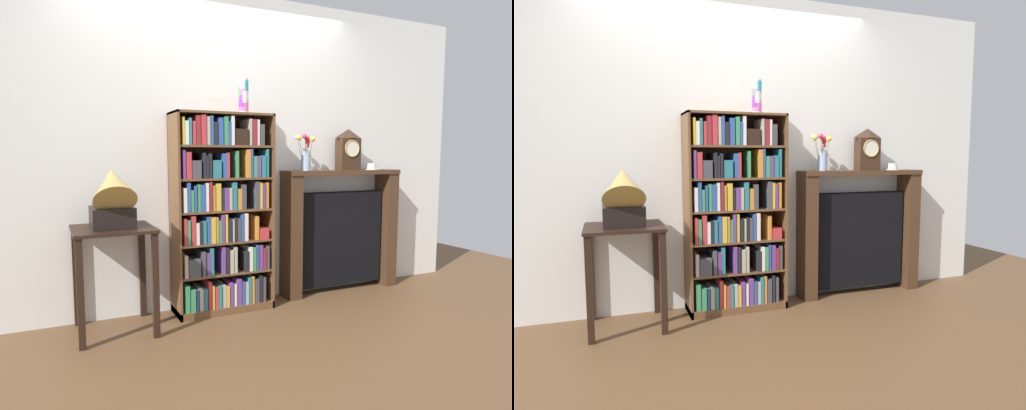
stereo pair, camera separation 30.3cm
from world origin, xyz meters
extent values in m
cube|color=brown|center=(0.00, 0.00, -0.01)|extent=(7.78, 6.40, 0.02)
cube|color=silver|center=(0.16, 0.34, 1.30)|extent=(4.78, 0.08, 2.60)
cube|color=brown|center=(-0.39, 0.14, 0.80)|extent=(0.02, 0.32, 1.60)
cube|color=brown|center=(0.39, 0.14, 0.80)|extent=(0.02, 0.32, 1.60)
cube|color=#4C311C|center=(0.00, 0.30, 0.80)|extent=(0.80, 0.01, 1.60)
cube|color=brown|center=(0.00, 0.14, 1.59)|extent=(0.80, 0.32, 0.02)
cube|color=brown|center=(0.00, 0.14, 0.03)|extent=(0.80, 0.32, 0.06)
cube|color=#388E56|center=(-0.34, 0.13, 0.16)|extent=(0.04, 0.27, 0.21)
cube|color=#388E56|center=(-0.30, 0.12, 0.15)|extent=(0.04, 0.25, 0.18)
cube|color=#2D519E|center=(-0.26, 0.12, 0.14)|extent=(0.02, 0.24, 0.17)
cube|color=#B2A893|center=(-0.23, 0.10, 0.15)|extent=(0.03, 0.21, 0.17)
cube|color=teal|center=(-0.20, 0.12, 0.15)|extent=(0.03, 0.24, 0.17)
cube|color=#C63338|center=(-0.16, 0.10, 0.17)|extent=(0.03, 0.21, 0.22)
cube|color=gold|center=(-0.13, 0.12, 0.15)|extent=(0.02, 0.25, 0.19)
cube|color=#C63338|center=(-0.10, 0.11, 0.15)|extent=(0.03, 0.23, 0.17)
cube|color=teal|center=(-0.07, 0.13, 0.15)|extent=(0.03, 0.26, 0.18)
cube|color=#B2A893|center=(-0.04, 0.11, 0.15)|extent=(0.03, 0.24, 0.18)
cube|color=gold|center=(-0.01, 0.12, 0.14)|extent=(0.02, 0.25, 0.17)
cube|color=#663884|center=(0.02, 0.12, 0.16)|extent=(0.03, 0.24, 0.19)
cube|color=white|center=(0.06, 0.12, 0.15)|extent=(0.02, 0.26, 0.18)
cube|color=#663884|center=(0.09, 0.13, 0.17)|extent=(0.04, 0.27, 0.22)
cube|color=#2D519E|center=(0.13, 0.12, 0.16)|extent=(0.02, 0.25, 0.19)
cube|color=#B2A893|center=(0.16, 0.13, 0.15)|extent=(0.03, 0.27, 0.18)
cube|color=teal|center=(0.18, 0.13, 0.17)|extent=(0.02, 0.26, 0.22)
cube|color=orange|center=(0.21, 0.11, 0.17)|extent=(0.02, 0.22, 0.22)
cube|color=#424247|center=(0.25, 0.12, 0.16)|extent=(0.04, 0.25, 0.20)
cube|color=black|center=(0.28, 0.10, 0.17)|extent=(0.02, 0.21, 0.22)
cube|color=#424247|center=(0.31, 0.12, 0.16)|extent=(0.02, 0.26, 0.21)
cube|color=brown|center=(0.00, 0.14, 0.32)|extent=(0.77, 0.30, 0.02)
cube|color=#B2A893|center=(-0.35, 0.12, 0.42)|extent=(0.03, 0.24, 0.18)
cube|color=#424247|center=(-0.28, 0.11, 0.40)|extent=(0.09, 0.22, 0.14)
cube|color=#424247|center=(-0.21, 0.10, 0.43)|extent=(0.03, 0.21, 0.19)
cube|color=#663884|center=(-0.17, 0.11, 0.42)|extent=(0.03, 0.23, 0.18)
cube|color=teal|center=(-0.14, 0.12, 0.44)|extent=(0.03, 0.25, 0.22)
cube|color=#663884|center=(-0.04, 0.12, 0.44)|extent=(0.03, 0.25, 0.22)
cube|color=black|center=(-0.01, 0.12, 0.44)|extent=(0.02, 0.24, 0.21)
cube|color=#B2A893|center=(0.03, 0.10, 0.43)|extent=(0.03, 0.21, 0.19)
cube|color=#B2A893|center=(0.06, 0.13, 0.44)|extent=(0.02, 0.26, 0.21)
cube|color=black|center=(0.16, 0.13, 0.42)|extent=(0.03, 0.27, 0.17)
cube|color=white|center=(0.19, 0.13, 0.43)|extent=(0.03, 0.26, 0.20)
cube|color=#388E56|center=(0.22, 0.12, 0.43)|extent=(0.03, 0.25, 0.19)
cube|color=#2D519E|center=(0.25, 0.11, 0.44)|extent=(0.02, 0.23, 0.21)
cube|color=#663884|center=(0.28, 0.13, 0.44)|extent=(0.03, 0.26, 0.21)
cube|color=maroon|center=(0.32, 0.10, 0.42)|extent=(0.03, 0.21, 0.18)
cube|color=#424247|center=(0.35, 0.11, 0.43)|extent=(0.02, 0.23, 0.20)
cube|color=brown|center=(0.00, 0.14, 0.58)|extent=(0.77, 0.30, 0.02)
cube|color=#C63338|center=(-0.35, 0.11, 0.69)|extent=(0.02, 0.22, 0.21)
cube|color=#388E56|center=(-0.32, 0.10, 0.68)|extent=(0.03, 0.21, 0.19)
cube|color=#C63338|center=(-0.28, 0.13, 0.70)|extent=(0.03, 0.26, 0.22)
cube|color=white|center=(-0.25, 0.12, 0.67)|extent=(0.03, 0.24, 0.17)
cube|color=black|center=(-0.23, 0.11, 0.68)|extent=(0.02, 0.23, 0.18)
cube|color=teal|center=(-0.20, 0.11, 0.68)|extent=(0.03, 0.22, 0.18)
cube|color=#2D519E|center=(-0.16, 0.10, 0.69)|extent=(0.03, 0.21, 0.21)
cube|color=gold|center=(-0.13, 0.13, 0.69)|extent=(0.04, 0.26, 0.21)
cube|color=orange|center=(-0.09, 0.10, 0.69)|extent=(0.02, 0.21, 0.20)
cube|color=#388E56|center=(-0.07, 0.12, 0.68)|extent=(0.02, 0.24, 0.18)
cube|color=#663884|center=(-0.05, 0.11, 0.70)|extent=(0.02, 0.24, 0.22)
cube|color=gold|center=(-0.02, 0.10, 0.70)|extent=(0.02, 0.21, 0.22)
cube|color=black|center=(0.01, 0.10, 0.68)|extent=(0.03, 0.21, 0.18)
cube|color=#B2A893|center=(0.04, 0.13, 0.68)|extent=(0.02, 0.26, 0.18)
cube|color=black|center=(0.06, 0.13, 0.68)|extent=(0.02, 0.27, 0.19)
cube|color=#424247|center=(0.09, 0.13, 0.68)|extent=(0.03, 0.27, 0.18)
cube|color=#2D519E|center=(0.12, 0.12, 0.69)|extent=(0.02, 0.24, 0.22)
cube|color=white|center=(0.15, 0.13, 0.70)|extent=(0.03, 0.26, 0.22)
cube|color=orange|center=(0.25, 0.12, 0.68)|extent=(0.02, 0.24, 0.19)
cube|color=#C63338|center=(0.31, 0.09, 0.63)|extent=(0.08, 0.19, 0.09)
cube|color=brown|center=(0.00, 0.14, 0.83)|extent=(0.77, 0.30, 0.02)
cube|color=white|center=(-0.35, 0.12, 0.93)|extent=(0.03, 0.24, 0.18)
cube|color=#2D519E|center=(-0.32, 0.11, 0.95)|extent=(0.02, 0.23, 0.22)
cube|color=#388E56|center=(-0.29, 0.13, 0.92)|extent=(0.02, 0.27, 0.17)
cube|color=#2D519E|center=(-0.27, 0.10, 0.94)|extent=(0.02, 0.21, 0.20)
cube|color=#388E56|center=(-0.24, 0.12, 0.95)|extent=(0.02, 0.25, 0.21)
cube|color=#2D519E|center=(-0.21, 0.13, 0.94)|extent=(0.04, 0.27, 0.21)
cube|color=white|center=(-0.17, 0.12, 0.95)|extent=(0.02, 0.25, 0.22)
cube|color=maroon|center=(-0.14, 0.13, 0.95)|extent=(0.02, 0.27, 0.23)
cube|color=orange|center=(-0.12, 0.10, 0.94)|extent=(0.02, 0.21, 0.20)
cube|color=gold|center=(-0.08, 0.10, 0.95)|extent=(0.04, 0.21, 0.21)
cube|color=black|center=(-0.05, 0.12, 0.93)|extent=(0.02, 0.25, 0.17)
cube|color=#663884|center=(-0.02, 0.13, 0.93)|extent=(0.04, 0.26, 0.17)
cube|color=#B2A893|center=(0.02, 0.11, 0.93)|extent=(0.02, 0.22, 0.18)
cube|color=teal|center=(0.05, 0.11, 0.95)|extent=(0.03, 0.23, 0.22)
cube|color=orange|center=(0.10, 0.12, 0.92)|extent=(0.03, 0.24, 0.17)
cube|color=#424247|center=(0.13, 0.10, 0.94)|extent=(0.04, 0.21, 0.20)
cube|color=#424247|center=(0.25, 0.10, 0.95)|extent=(0.03, 0.22, 0.22)
cube|color=gold|center=(0.28, 0.12, 0.95)|extent=(0.02, 0.25, 0.21)
cube|color=#663884|center=(0.31, 0.11, 0.94)|extent=(0.02, 0.24, 0.20)
cube|color=orange|center=(0.34, 0.10, 0.95)|extent=(0.02, 0.21, 0.21)
cube|color=brown|center=(0.00, 0.14, 1.09)|extent=(0.77, 0.30, 0.02)
cube|color=#663884|center=(-0.35, 0.10, 1.20)|extent=(0.02, 0.21, 0.21)
cube|color=#C63338|center=(-0.31, 0.12, 1.19)|extent=(0.04, 0.26, 0.20)
cube|color=#424247|center=(-0.25, 0.09, 1.16)|extent=(0.07, 0.19, 0.14)
cube|color=black|center=(-0.19, 0.13, 1.19)|extent=(0.02, 0.27, 0.19)
cube|color=black|center=(-0.17, 0.12, 1.18)|extent=(0.02, 0.25, 0.17)
cube|color=black|center=(-0.14, 0.12, 1.19)|extent=(0.02, 0.25, 0.19)
cube|color=teal|center=(-0.09, 0.10, 1.16)|extent=(0.07, 0.21, 0.14)
cube|color=#2D519E|center=(-0.03, 0.11, 1.19)|extent=(0.03, 0.22, 0.19)
cube|color=#C63338|center=(0.00, 0.13, 1.19)|extent=(0.02, 0.27, 0.19)
cube|color=#388E56|center=(0.08, 0.12, 1.20)|extent=(0.02, 0.24, 0.21)
cube|color=orange|center=(0.17, 0.11, 1.21)|extent=(0.03, 0.24, 0.22)
cube|color=#2D519E|center=(0.20, 0.12, 1.21)|extent=(0.02, 0.24, 0.23)
cube|color=#388E56|center=(0.23, 0.13, 1.18)|extent=(0.03, 0.27, 0.17)
cube|color=#663884|center=(0.26, 0.11, 1.18)|extent=(0.03, 0.23, 0.17)
cube|color=teal|center=(0.31, 0.12, 1.18)|extent=(0.04, 0.26, 0.17)
cube|color=teal|center=(0.34, 0.10, 1.21)|extent=(0.02, 0.21, 0.22)
cube|color=brown|center=(0.00, 0.14, 1.34)|extent=(0.77, 0.30, 0.02)
cube|color=gold|center=(-0.35, 0.11, 1.45)|extent=(0.02, 0.23, 0.20)
cube|color=white|center=(-0.33, 0.13, 1.44)|extent=(0.03, 0.26, 0.18)
cube|color=teal|center=(-0.30, 0.10, 1.45)|extent=(0.02, 0.21, 0.20)
cube|color=#C63338|center=(-0.27, 0.12, 1.44)|extent=(0.02, 0.26, 0.17)
cube|color=maroon|center=(-0.24, 0.11, 1.46)|extent=(0.03, 0.23, 0.22)
cube|color=#C63338|center=(-0.20, 0.11, 1.46)|extent=(0.04, 0.22, 0.23)
cube|color=#B2A893|center=(-0.16, 0.13, 1.46)|extent=(0.02, 0.26, 0.21)
cube|color=#2D519E|center=(-0.13, 0.13, 1.46)|extent=(0.02, 0.26, 0.22)
cube|color=black|center=(-0.10, 0.13, 1.44)|extent=(0.03, 0.27, 0.17)
cube|color=#2D519E|center=(-0.06, 0.12, 1.45)|extent=(0.04, 0.26, 0.21)
cube|color=#388E56|center=(-0.02, 0.13, 1.46)|extent=(0.03, 0.26, 0.22)
cube|color=#2D519E|center=(0.01, 0.13, 1.44)|extent=(0.02, 0.27, 0.18)
cube|color=white|center=(0.04, 0.12, 1.46)|extent=(0.03, 0.24, 0.22)
cube|color=black|center=(0.12, 0.09, 1.41)|extent=(0.11, 0.19, 0.13)
cube|color=#B2A893|center=(0.19, 0.10, 1.45)|extent=(0.02, 0.22, 0.21)
cube|color=maroon|center=(0.23, 0.12, 1.45)|extent=(0.04, 0.25, 0.20)
cube|color=white|center=(0.26, 0.11, 1.45)|extent=(0.02, 0.23, 0.20)
cube|color=#424247|center=(0.29, 0.12, 1.43)|extent=(0.04, 0.25, 0.17)
cylinder|color=white|center=(0.17, 0.10, 1.65)|extent=(0.08, 0.08, 0.09)
cylinder|color=pink|center=(0.17, 0.10, 1.67)|extent=(0.08, 0.08, 0.09)
cylinder|color=pink|center=(0.17, 0.10, 1.68)|extent=(0.08, 0.08, 0.09)
cylinder|color=purple|center=(0.17, 0.10, 1.70)|extent=(0.08, 0.08, 0.09)
cylinder|color=white|center=(0.17, 0.10, 1.71)|extent=(0.08, 0.08, 0.09)
cylinder|color=white|center=(0.17, 0.10, 1.73)|extent=(0.08, 0.08, 0.09)
cylinder|color=pink|center=(0.17, 0.10, 1.75)|extent=(0.08, 0.08, 0.09)
cylinder|color=green|center=(0.17, 0.10, 1.76)|extent=(0.08, 0.08, 0.09)
cylinder|color=red|center=(0.17, 0.10, 1.78)|extent=(0.08, 0.08, 0.09)
cylinder|color=pink|center=(0.17, 0.10, 1.80)|extent=(0.08, 0.08, 0.09)
cylinder|color=#28B2B7|center=(0.17, 0.10, 1.81)|extent=(0.08, 0.08, 0.09)
cylinder|color=white|center=(0.17, 0.10, 1.83)|extent=(0.08, 0.08, 0.09)
cube|color=black|center=(-0.87, 0.03, 0.75)|extent=(0.55, 0.54, 0.02)
cube|color=black|center=(-1.12, -0.21, 0.37)|extent=(0.04, 0.04, 0.74)
cube|color=black|center=(-0.63, -0.21, 0.37)|extent=(0.04, 0.04, 0.74)
cube|color=black|center=(-1.12, 0.27, 0.37)|extent=(0.04, 0.04, 0.74)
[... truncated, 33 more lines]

